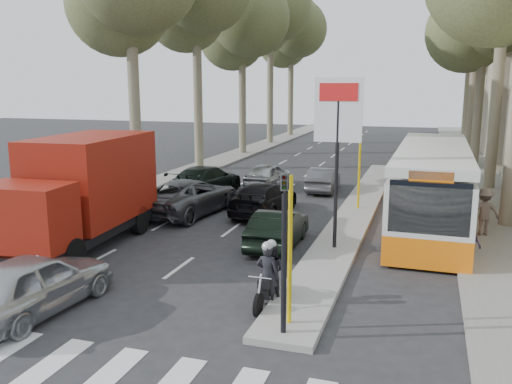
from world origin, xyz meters
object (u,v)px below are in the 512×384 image
motorcycle (269,274)px  dark_hatchback (278,228)px  silver_hatchback (33,283)px  city_bus (432,184)px  red_truck (81,190)px

motorcycle → dark_hatchback: bearing=103.4°
silver_hatchback → city_bus: city_bus is taller
city_bus → motorcycle: city_bus is taller
city_bus → motorcycle: size_ratio=6.06×
dark_hatchback → red_truck: (-6.29, -1.91, 1.31)m
silver_hatchback → motorcycle: motorcycle is taller
red_truck → city_bus: bearing=26.3°
silver_hatchback → dark_hatchback: bearing=-115.9°
silver_hatchback → city_bus: (8.97, 11.57, 0.88)m
dark_hatchback → silver_hatchback: bearing=58.8°
red_truck → dark_hatchback: bearing=13.1°
dark_hatchback → motorcycle: 4.81m
silver_hatchback → city_bus: bearing=-123.3°
motorcycle → red_truck: bearing=159.8°
red_truck → city_bus: red_truck is taller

